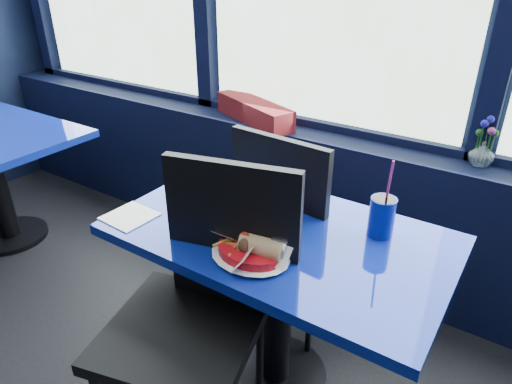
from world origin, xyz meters
name	(u,v)px	position (x,y,z in m)	size (l,w,h in m)	color
window_sill	(311,199)	(0.00, 2.87, 0.40)	(5.00, 0.26, 0.80)	black
near_table	(278,271)	(0.30, 2.00, 0.57)	(1.20, 0.70, 0.75)	black
chair_near_front	(202,298)	(0.19, 1.69, 0.61)	(0.59, 0.59, 1.07)	black
chair_near_back	(291,222)	(0.18, 2.31, 0.59)	(0.49, 0.50, 1.02)	black
planter_box	(254,111)	(-0.37, 2.84, 0.86)	(0.57, 0.14, 0.11)	maroon
flower_vase	(482,151)	(0.80, 2.89, 0.87)	(0.14, 0.14, 0.22)	silver
food_basket	(252,251)	(0.31, 1.80, 0.78)	(0.28, 0.28, 0.09)	red
ketchup_bottle	(298,176)	(0.22, 2.28, 0.84)	(0.05, 0.05, 0.19)	red
soda_cup	(382,216)	(0.61, 2.18, 0.83)	(0.09, 0.09, 0.30)	navy
napkin	(130,216)	(-0.22, 1.77, 0.75)	(0.17, 0.17, 0.00)	white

